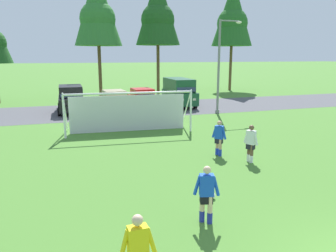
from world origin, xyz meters
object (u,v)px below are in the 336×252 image
soccer_goal (129,111)px  parked_car_slot_center (179,92)px  player_midfield_center (206,195)px  player_striker_near (251,144)px  soccer_ball (212,196)px  player_winger_left (219,138)px  parked_car_slot_center_left (143,98)px  street_lamp (221,66)px  parked_car_slot_left (115,101)px  parked_car_slot_far_left (71,99)px

soccer_goal → parked_car_slot_center: size_ratio=1.56×
player_midfield_center → parked_car_slot_center: bearing=72.4°
soccer_goal → player_striker_near: 8.25m
soccer_ball → player_winger_left: player_winger_left is taller
player_winger_left → parked_car_slot_center_left: 14.53m
player_midfield_center → street_lamp: size_ratio=0.23×
parked_car_slot_left → street_lamp: size_ratio=0.60×
player_striker_near → parked_car_slot_far_left: size_ratio=0.36×
soccer_ball → parked_car_slot_center: 19.63m
player_winger_left → street_lamp: street_lamp is taller
soccer_ball → player_winger_left: (2.30, 4.17, 0.71)m
player_winger_left → parked_car_slot_left: 14.05m
parked_car_slot_far_left → parked_car_slot_left: (3.45, -0.46, -0.24)m
soccer_goal → parked_car_slot_center_left: bearing=71.3°
player_winger_left → street_lamp: 11.75m
player_striker_near → parked_car_slot_left: 15.49m
parked_car_slot_far_left → soccer_goal: bearing=-69.3°
parked_car_slot_left → street_lamp: street_lamp is taller
player_midfield_center → player_winger_left: size_ratio=1.00×
parked_car_slot_left → parked_car_slot_far_left: bearing=172.5°
player_winger_left → player_midfield_center: bearing=-119.6°
soccer_goal → street_lamp: size_ratio=1.04×
player_striker_near → parked_car_slot_far_left: parked_car_slot_far_left is taller
player_midfield_center → street_lamp: 17.93m
player_winger_left → parked_car_slot_far_left: size_ratio=0.36×
player_winger_left → parked_car_slot_left: parked_car_slot_left is taller
soccer_ball → parked_car_slot_left: (-0.41, 17.96, 0.77)m
parked_car_slot_center_left → player_striker_near: bearing=-86.4°
parked_car_slot_far_left → parked_car_slot_center: size_ratio=0.95×
player_midfield_center → parked_car_slot_far_left: (-3.04, 19.73, 0.29)m
parked_car_slot_center_left → parked_car_slot_center: parked_car_slot_center is taller
parked_car_slot_far_left → parked_car_slot_center_left: bearing=2.7°
soccer_ball → parked_car_slot_left: 17.98m
street_lamp → parked_car_slot_left: bearing=155.2°
player_midfield_center → player_winger_left: bearing=60.4°
player_midfield_center → parked_car_slot_center_left: (2.98, 20.02, 0.05)m
parked_car_slot_center → street_lamp: size_ratio=0.67×
player_striker_near → street_lamp: street_lamp is taller
soccer_goal → parked_car_slot_left: bearing=87.7°
player_midfield_center → parked_car_slot_left: bearing=88.8°
soccer_goal → parked_car_slot_center_left: size_ratio=1.76×
soccer_ball → parked_car_slot_far_left: size_ratio=0.05×
player_winger_left → parked_car_slot_left: (-2.71, 13.79, 0.05)m
parked_car_slot_center_left → parked_car_slot_left: bearing=-164.0°
player_midfield_center → parked_car_slot_center_left: size_ratio=0.38×
player_striker_near → parked_car_slot_left: parked_car_slot_left is taller
player_striker_near → parked_car_slot_far_left: bearing=114.4°
parked_car_slot_center → soccer_goal: bearing=-126.1°
street_lamp → parked_car_slot_center_left: bearing=140.3°
parked_car_slot_left → parked_car_slot_center_left: same height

